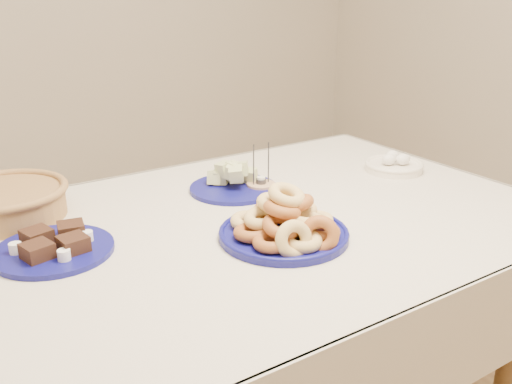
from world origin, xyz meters
TOP-DOWN VIEW (x-y plane):
  - dining_table at (0.00, 0.00)m, footprint 1.71×1.11m
  - donut_platter at (0.02, -0.15)m, footprint 0.41×0.41m
  - melon_plate at (0.10, 0.23)m, footprint 0.36×0.36m
  - brownie_plate at (-0.48, 0.09)m, footprint 0.30×0.30m
  - wicker_basket at (-0.53, 0.39)m, footprint 0.43×0.43m
  - candle_holder at (0.17, 0.19)m, footprint 0.10×0.10m
  - egg_bowl at (0.65, 0.09)m, footprint 0.25×0.25m

SIDE VIEW (x-z plane):
  - dining_table at x=0.00m, z-range 0.27..1.02m
  - candle_holder at x=0.17m, z-range 0.69..0.84m
  - brownie_plate at x=-0.48m, z-range 0.74..0.79m
  - egg_bowl at x=0.65m, z-range 0.74..0.80m
  - melon_plate at x=0.10m, z-range 0.73..0.82m
  - donut_platter at x=0.02m, z-range 0.71..0.86m
  - wicker_basket at x=-0.53m, z-range 0.75..0.84m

